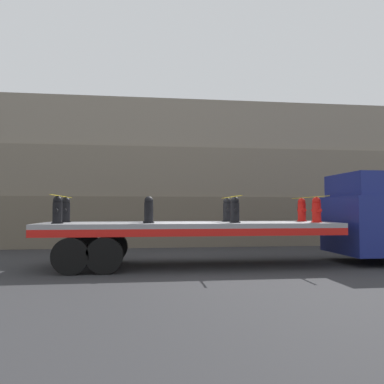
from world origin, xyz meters
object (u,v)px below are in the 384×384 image
Objects in this scene: fire_hydrant_black_near_0 at (57,210)px; fire_hydrant_red_near_3 at (317,210)px; fire_hydrant_black_far_0 at (66,210)px; fire_hydrant_black_far_1 at (148,210)px; fire_hydrant_black_near_1 at (149,210)px; flatbed_trailer at (166,232)px; fire_hydrant_red_far_3 at (302,210)px; truck_cab at (380,217)px; fire_hydrant_black_near_2 at (235,210)px; fire_hydrant_black_far_2 at (227,210)px.

fire_hydrant_black_near_0 and fire_hydrant_red_near_3 have the same top height.
fire_hydrant_black_far_1 is at bearing 0.00° from fire_hydrant_black_far_0.
fire_hydrant_black_near_1 and fire_hydrant_red_near_3 have the same top height.
fire_hydrant_red_far_3 is (4.46, 0.53, 0.64)m from flatbed_trailer.
flatbed_trailer is 3.10m from fire_hydrant_black_far_0.
fire_hydrant_black_near_0 is at bearing -156.73° from fire_hydrant_black_far_1.
fire_hydrant_black_near_1 is (-0.50, -0.53, 0.64)m from flatbed_trailer.
truck_cab is 3.71× the size of fire_hydrant_black_far_0.
fire_hydrant_black_near_1 and fire_hydrant_black_near_2 have the same top height.
truck_cab reaches higher than flatbed_trailer.
fire_hydrant_black_far_0 is at bearing 167.87° from fire_hydrant_black_near_2.
fire_hydrant_black_far_0 and fire_hydrant_black_near_1 have the same top height.
fire_hydrant_black_near_0 is at bearing -167.87° from fire_hydrant_black_far_2.
fire_hydrant_black_near_2 is (-4.87, -0.53, 0.23)m from truck_cab.
fire_hydrant_black_far_1 is 1.00× the size of fire_hydrant_red_near_3.
flatbed_trailer is at bearing 10.14° from fire_hydrant_black_near_0.
fire_hydrant_red_near_3 is at bearing 0.00° from fire_hydrant_black_near_0.
fire_hydrant_black_near_0 is (-9.83, -0.53, 0.23)m from truck_cab.
fire_hydrant_black_far_0 is at bearing 180.00° from fire_hydrant_black_far_1.
flatbed_trailer is at bearing -173.18° from fire_hydrant_red_far_3.
fire_hydrant_black_near_1 reaches higher than flatbed_trailer.
truck_cab is 3.71× the size of fire_hydrant_black_near_0.
flatbed_trailer is 2.15m from fire_hydrant_black_near_2.
fire_hydrant_black_near_0 is 1.00× the size of fire_hydrant_black_far_0.
flatbed_trailer is 0.97m from fire_hydrant_black_near_1.
fire_hydrant_black_far_0 and fire_hydrant_red_near_3 have the same top height.
truck_cab is 7.37m from fire_hydrant_black_far_1.
fire_hydrant_black_near_1 is 1.00× the size of fire_hydrant_black_near_2.
fire_hydrant_red_far_3 is (7.44, 1.07, 0.00)m from fire_hydrant_black_near_0.
flatbed_trailer is at bearing 46.71° from fire_hydrant_black_near_1.
fire_hydrant_black_far_0 is at bearing 171.84° from fire_hydrant_red_near_3.
fire_hydrant_black_far_2 is at bearing 90.00° from fire_hydrant_black_near_2.
fire_hydrant_red_near_3 is at bearing -8.16° from fire_hydrant_black_far_0.
fire_hydrant_black_near_1 is 1.00× the size of fire_hydrant_red_far_3.
flatbed_trailer is at bearing 164.91° from fire_hydrant_black_near_2.
fire_hydrant_black_near_0 is at bearing 180.00° from fire_hydrant_black_near_2.
fire_hydrant_black_far_2 is at bearing 15.09° from flatbed_trailer.
fire_hydrant_black_near_1 is at bearing -133.29° from flatbed_trailer.
fire_hydrant_red_near_3 is at bearing -12.13° from fire_hydrant_black_far_1.
fire_hydrant_red_near_3 is (4.96, -1.07, 0.00)m from fire_hydrant_black_far_1.
fire_hydrant_red_near_3 is (4.46, -0.53, 0.64)m from flatbed_trailer.
fire_hydrant_black_far_2 is (4.96, 1.07, 0.00)m from fire_hydrant_black_near_0.
fire_hydrant_black_far_1 is (0.00, 1.07, 0.00)m from fire_hydrant_black_near_1.
fire_hydrant_black_far_1 is 2.48m from fire_hydrant_black_far_2.
truck_cab is 4.91m from fire_hydrant_black_far_2.
fire_hydrant_black_near_0 and fire_hydrant_black_near_1 have the same top height.
fire_hydrant_red_near_3 is (2.48, 0.00, 0.00)m from fire_hydrant_black_near_2.
flatbed_trailer is at bearing -46.71° from fire_hydrant_black_far_1.
truck_cab is 9.85m from fire_hydrant_black_far_0.
fire_hydrant_red_far_3 is (2.48, 1.07, 0.00)m from fire_hydrant_black_near_2.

